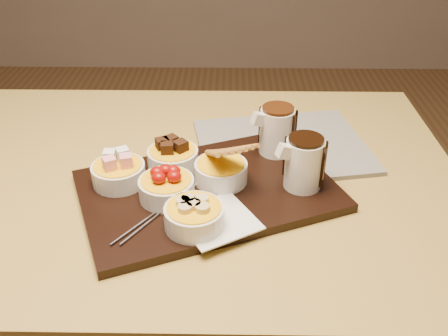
{
  "coord_description": "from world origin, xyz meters",
  "views": [
    {
      "loc": [
        0.14,
        -0.84,
        1.3
      ],
      "look_at": [
        0.13,
        -0.08,
        0.81
      ],
      "focal_mm": 40.0,
      "sensor_mm": 36.0,
      "label": 1
    }
  ],
  "objects_px": {
    "bowl_strawberries": "(167,189)",
    "pitcher_dark_chocolate": "(304,164)",
    "dining_table": "(165,210)",
    "serving_board": "(208,191)",
    "newspaper": "(282,146)",
    "pitcher_milk_chocolate": "(277,131)"
  },
  "relations": [
    {
      "from": "bowl_strawberries",
      "to": "pitcher_dark_chocolate",
      "type": "xyz_separation_m",
      "value": [
        0.25,
        0.04,
        0.03
      ]
    },
    {
      "from": "dining_table",
      "to": "serving_board",
      "type": "distance_m",
      "value": 0.17
    },
    {
      "from": "dining_table",
      "to": "serving_board",
      "type": "height_order",
      "value": "serving_board"
    },
    {
      "from": "serving_board",
      "to": "dining_table",
      "type": "bearing_deg",
      "value": 118.31
    },
    {
      "from": "pitcher_dark_chocolate",
      "to": "newspaper",
      "type": "xyz_separation_m",
      "value": [
        -0.02,
        0.17,
        -0.06
      ]
    },
    {
      "from": "bowl_strawberries",
      "to": "pitcher_milk_chocolate",
      "type": "relative_size",
      "value": 1.05
    },
    {
      "from": "dining_table",
      "to": "serving_board",
      "type": "relative_size",
      "value": 2.61
    },
    {
      "from": "serving_board",
      "to": "newspaper",
      "type": "relative_size",
      "value": 1.29
    },
    {
      "from": "bowl_strawberries",
      "to": "pitcher_dark_chocolate",
      "type": "bearing_deg",
      "value": 9.76
    },
    {
      "from": "dining_table",
      "to": "pitcher_dark_chocolate",
      "type": "height_order",
      "value": "pitcher_dark_chocolate"
    },
    {
      "from": "bowl_strawberries",
      "to": "newspaper",
      "type": "relative_size",
      "value": 0.28
    },
    {
      "from": "newspaper",
      "to": "pitcher_milk_chocolate",
      "type": "bearing_deg",
      "value": -121.81
    },
    {
      "from": "pitcher_dark_chocolate",
      "to": "serving_board",
      "type": "bearing_deg",
      "value": 160.02
    },
    {
      "from": "serving_board",
      "to": "pitcher_dark_chocolate",
      "type": "xyz_separation_m",
      "value": [
        0.18,
        0.01,
        0.06
      ]
    },
    {
      "from": "bowl_strawberries",
      "to": "pitcher_dark_chocolate",
      "type": "height_order",
      "value": "pitcher_dark_chocolate"
    },
    {
      "from": "dining_table",
      "to": "bowl_strawberries",
      "type": "height_order",
      "value": "bowl_strawberries"
    },
    {
      "from": "dining_table",
      "to": "serving_board",
      "type": "xyz_separation_m",
      "value": [
        0.1,
        -0.08,
        0.11
      ]
    },
    {
      "from": "pitcher_dark_chocolate",
      "to": "pitcher_milk_chocolate",
      "type": "distance_m",
      "value": 0.13
    },
    {
      "from": "bowl_strawberries",
      "to": "dining_table",
      "type": "bearing_deg",
      "value": 102.27
    },
    {
      "from": "pitcher_dark_chocolate",
      "to": "newspaper",
      "type": "distance_m",
      "value": 0.18
    },
    {
      "from": "dining_table",
      "to": "pitcher_milk_chocolate",
      "type": "bearing_deg",
      "value": 12.67
    },
    {
      "from": "pitcher_milk_chocolate",
      "to": "bowl_strawberries",
      "type": "bearing_deg",
      "value": -163.61
    }
  ]
}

